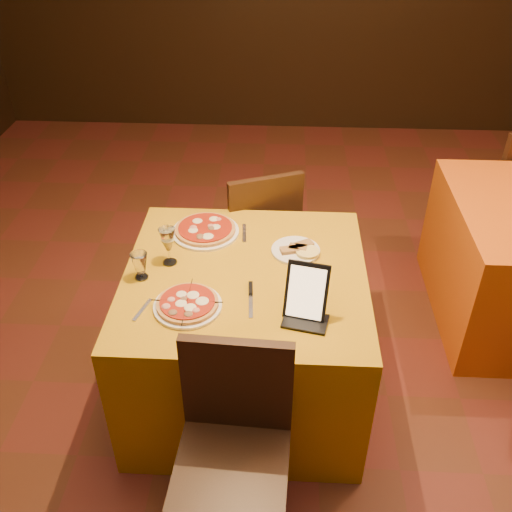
{
  "coord_description": "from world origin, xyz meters",
  "views": [
    {
      "loc": [
        -0.2,
        -2.01,
        2.32
      ],
      "look_at": [
        -0.31,
        0.01,
        0.86
      ],
      "focal_mm": 40.0,
      "sensor_mm": 36.0,
      "label": 1
    }
  ],
  "objects_px": {
    "tablet": "(306,292)",
    "chair_side_far": "(501,182)",
    "pizza_near": "(188,305)",
    "pizza_far": "(205,230)",
    "chair_main_far": "(255,232)",
    "wine_glass": "(168,246)",
    "chair_main_near": "(232,466)",
    "water_glass": "(140,266)",
    "main_table": "(246,333)"
  },
  "relations": [
    {
      "from": "chair_main_near",
      "to": "wine_glass",
      "type": "bearing_deg",
      "value": 115.55
    },
    {
      "from": "chair_side_far",
      "to": "pizza_far",
      "type": "distance_m",
      "value": 2.24
    },
    {
      "from": "main_table",
      "to": "pizza_near",
      "type": "xyz_separation_m",
      "value": [
        -0.22,
        -0.25,
        0.39
      ]
    },
    {
      "from": "pizza_far",
      "to": "wine_glass",
      "type": "relative_size",
      "value": 1.76
    },
    {
      "from": "chair_main_near",
      "to": "tablet",
      "type": "distance_m",
      "value": 0.72
    },
    {
      "from": "chair_main_near",
      "to": "pizza_near",
      "type": "height_order",
      "value": "chair_main_near"
    },
    {
      "from": "chair_main_far",
      "to": "pizza_near",
      "type": "height_order",
      "value": "chair_main_far"
    },
    {
      "from": "main_table",
      "to": "pizza_far",
      "type": "relative_size",
      "value": 3.28
    },
    {
      "from": "chair_side_far",
      "to": "pizza_far",
      "type": "xyz_separation_m",
      "value": [
        -1.88,
        -1.19,
        0.31
      ]
    },
    {
      "from": "pizza_near",
      "to": "water_glass",
      "type": "relative_size",
      "value": 2.22
    },
    {
      "from": "chair_side_far",
      "to": "pizza_near",
      "type": "bearing_deg",
      "value": 22.17
    },
    {
      "from": "chair_main_near",
      "to": "pizza_far",
      "type": "distance_m",
      "value": 1.18
    },
    {
      "from": "main_table",
      "to": "chair_main_near",
      "type": "height_order",
      "value": "chair_main_near"
    },
    {
      "from": "chair_side_far",
      "to": "water_glass",
      "type": "height_order",
      "value": "chair_side_far"
    },
    {
      "from": "chair_main_near",
      "to": "tablet",
      "type": "bearing_deg",
      "value": 66.29
    },
    {
      "from": "chair_side_far",
      "to": "tablet",
      "type": "distance_m",
      "value": 2.29
    },
    {
      "from": "pizza_near",
      "to": "pizza_far",
      "type": "relative_size",
      "value": 0.86
    },
    {
      "from": "tablet",
      "to": "chair_side_far",
      "type": "bearing_deg",
      "value": 64.26
    },
    {
      "from": "chair_main_far",
      "to": "main_table",
      "type": "bearing_deg",
      "value": 68.39
    },
    {
      "from": "chair_main_far",
      "to": "wine_glass",
      "type": "xyz_separation_m",
      "value": [
        -0.35,
        -0.73,
        0.39
      ]
    },
    {
      "from": "water_glass",
      "to": "main_table",
      "type": "bearing_deg",
      "value": 7.44
    },
    {
      "from": "main_table",
      "to": "chair_main_far",
      "type": "bearing_deg",
      "value": 90.0
    },
    {
      "from": "chair_main_far",
      "to": "chair_side_far",
      "type": "relative_size",
      "value": 1.0
    },
    {
      "from": "chair_side_far",
      "to": "water_glass",
      "type": "distance_m",
      "value": 2.65
    },
    {
      "from": "wine_glass",
      "to": "pizza_far",
      "type": "bearing_deg",
      "value": 62.71
    },
    {
      "from": "wine_glass",
      "to": "chair_main_far",
      "type": "bearing_deg",
      "value": 64.25
    },
    {
      "from": "chair_main_far",
      "to": "wine_glass",
      "type": "height_order",
      "value": "wine_glass"
    },
    {
      "from": "chair_main_far",
      "to": "pizza_far",
      "type": "xyz_separation_m",
      "value": [
        -0.22,
        -0.48,
        0.31
      ]
    },
    {
      "from": "chair_main_near",
      "to": "pizza_far",
      "type": "bearing_deg",
      "value": 104.26
    },
    {
      "from": "main_table",
      "to": "chair_main_far",
      "type": "relative_size",
      "value": 1.21
    },
    {
      "from": "water_glass",
      "to": "pizza_near",
      "type": "bearing_deg",
      "value": -38.84
    },
    {
      "from": "pizza_near",
      "to": "water_glass",
      "type": "xyz_separation_m",
      "value": [
        -0.24,
        0.19,
        0.05
      ]
    },
    {
      "from": "pizza_far",
      "to": "water_glass",
      "type": "height_order",
      "value": "water_glass"
    },
    {
      "from": "chair_side_far",
      "to": "chair_main_far",
      "type": "bearing_deg",
      "value": 2.38
    },
    {
      "from": "chair_side_far",
      "to": "water_glass",
      "type": "relative_size",
      "value": 7.0
    },
    {
      "from": "pizza_near",
      "to": "pizza_far",
      "type": "height_order",
      "value": "same"
    },
    {
      "from": "chair_main_near",
      "to": "chair_main_far",
      "type": "height_order",
      "value": "same"
    },
    {
      "from": "chair_main_near",
      "to": "wine_glass",
      "type": "xyz_separation_m",
      "value": [
        -0.35,
        0.85,
        0.39
      ]
    },
    {
      "from": "pizza_far",
      "to": "tablet",
      "type": "xyz_separation_m",
      "value": [
        0.49,
        -0.59,
        0.1
      ]
    },
    {
      "from": "chair_main_near",
      "to": "chair_side_far",
      "type": "xyz_separation_m",
      "value": [
        1.65,
        2.3,
        0.0
      ]
    },
    {
      "from": "chair_main_far",
      "to": "pizza_far",
      "type": "bearing_deg",
      "value": 43.49
    },
    {
      "from": "water_glass",
      "to": "chair_side_far",
      "type": "bearing_deg",
      "value": 36.46
    },
    {
      "from": "pizza_far",
      "to": "chair_side_far",
      "type": "bearing_deg",
      "value": 32.31
    },
    {
      "from": "chair_side_far",
      "to": "pizza_near",
      "type": "height_order",
      "value": "chair_side_far"
    },
    {
      "from": "water_glass",
      "to": "tablet",
      "type": "relative_size",
      "value": 0.53
    },
    {
      "from": "pizza_near",
      "to": "wine_glass",
      "type": "xyz_separation_m",
      "value": [
        -0.13,
        0.31,
        0.08
      ]
    },
    {
      "from": "chair_main_near",
      "to": "wine_glass",
      "type": "relative_size",
      "value": 4.79
    },
    {
      "from": "water_glass",
      "to": "chair_main_far",
      "type": "bearing_deg",
      "value": 61.62
    },
    {
      "from": "pizza_near",
      "to": "pizza_far",
      "type": "xyz_separation_m",
      "value": [
        0.0,
        0.57,
        0.0
      ]
    },
    {
      "from": "pizza_near",
      "to": "chair_side_far",
      "type": "bearing_deg",
      "value": 43.02
    }
  ]
}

